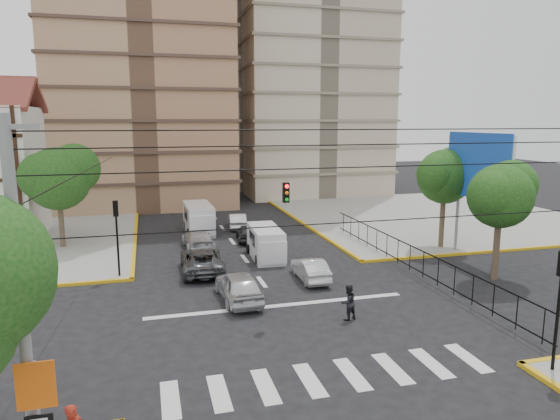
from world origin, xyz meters
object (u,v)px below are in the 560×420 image
object	(u,v)px
traffic_light_se	(560,291)
car_white_front_right	(310,269)
district_sign	(37,397)
pedestrian_crosswalk	(348,302)
van_right_lane	(266,244)
traffic_light_nw	(117,226)
car_silver_front_left	(239,286)
van_left_lane	(199,219)

from	to	relation	value
traffic_light_se	car_white_front_right	distance (m)	13.66
district_sign	pedestrian_crosswalk	world-z (taller)	district_sign
traffic_light_se	van_right_lane	world-z (taller)	traffic_light_se
traffic_light_nw	van_right_lane	size ratio (longest dim) A/B	0.95
car_silver_front_left	pedestrian_crosswalk	xyz separation A→B (m)	(4.38, -3.73, 0.06)
van_right_lane	pedestrian_crosswalk	world-z (taller)	van_right_lane
traffic_light_nw	district_sign	xyz separation A→B (m)	(-1.00, -17.04, -0.66)
car_silver_front_left	car_white_front_right	size ratio (longest dim) A/B	1.16
district_sign	traffic_light_nw	bearing A→B (deg)	86.64
car_silver_front_left	car_white_front_right	bearing A→B (deg)	-156.90
van_left_lane	pedestrian_crosswalk	size ratio (longest dim) A/B	3.14
traffic_light_se	pedestrian_crosswalk	size ratio (longest dim) A/B	2.67
traffic_light_se	van_left_lane	xyz separation A→B (m)	(-9.90, 26.32, -1.99)
district_sign	pedestrian_crosswalk	size ratio (longest dim) A/B	1.94
van_right_lane	pedestrian_crosswalk	distance (m)	10.98
traffic_light_se	pedestrian_crosswalk	world-z (taller)	traffic_light_se
district_sign	van_right_lane	bearing A→B (deg)	61.64
van_right_lane	car_silver_front_left	world-z (taller)	van_right_lane
traffic_light_se	car_silver_front_left	world-z (taller)	traffic_light_se
van_right_lane	car_silver_front_left	bearing A→B (deg)	-111.36
car_silver_front_left	van_left_lane	bearing A→B (deg)	-91.82
traffic_light_nw	car_silver_front_left	bearing A→B (deg)	-41.75
traffic_light_nw	pedestrian_crosswalk	bearing A→B (deg)	-41.20
van_right_lane	van_left_lane	xyz separation A→B (m)	(-3.47, 8.91, 0.13)
van_left_lane	car_silver_front_left	bearing A→B (deg)	-90.29
traffic_light_nw	car_white_front_right	bearing A→B (deg)	-16.55
traffic_light_se	car_silver_front_left	distance (m)	14.22
traffic_light_nw	pedestrian_crosswalk	size ratio (longest dim) A/B	2.67
traffic_light_nw	car_silver_front_left	size ratio (longest dim) A/B	0.98
traffic_light_se	van_left_lane	bearing A→B (deg)	110.60
van_right_lane	van_left_lane	distance (m)	9.56
traffic_light_nw	district_sign	distance (m)	17.08
pedestrian_crosswalk	traffic_light_se	bearing A→B (deg)	110.12
van_right_lane	car_white_front_right	size ratio (longest dim) A/B	1.19
van_left_lane	district_sign	bearing A→B (deg)	-104.96
district_sign	pedestrian_crosswalk	xyz separation A→B (m)	(11.39, 7.94, -1.63)
traffic_light_nw	car_white_front_right	xyz separation A→B (m)	(10.57, -3.14, -2.47)
van_right_lane	car_white_front_right	xyz separation A→B (m)	(1.40, -4.96, -0.36)
traffic_light_nw	van_right_lane	bearing A→B (deg)	11.19
traffic_light_nw	traffic_light_se	bearing A→B (deg)	-45.00
car_silver_front_left	car_white_front_right	distance (m)	5.07
car_white_front_right	pedestrian_crosswalk	bearing A→B (deg)	89.77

